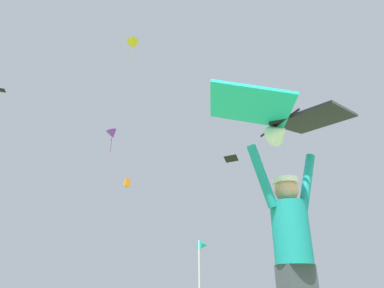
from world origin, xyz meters
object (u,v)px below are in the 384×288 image
(distant_kite_yellow_far_center, at_px, (133,45))
(marker_flag, at_px, (203,250))
(distant_kite_orange_overhead_distant, at_px, (127,183))
(kite_flyer_person, at_px, (293,251))
(held_stunt_kite, at_px, (283,118))
(distant_kite_purple_high_right, at_px, (112,134))
(distant_kite_black_low_left, at_px, (2,90))
(distant_kite_black_high_left, at_px, (231,158))

(distant_kite_yellow_far_center, height_order, marker_flag, distant_kite_yellow_far_center)
(distant_kite_orange_overhead_distant, relative_size, marker_flag, 0.45)
(distant_kite_orange_overhead_distant, bearing_deg, marker_flag, -107.68)
(kite_flyer_person, xyz_separation_m, held_stunt_kite, (-0.02, -0.07, 1.32))
(distant_kite_purple_high_right, relative_size, marker_flag, 1.51)
(distant_kite_black_low_left, bearing_deg, marker_flag, -77.57)
(distant_kite_orange_overhead_distant, bearing_deg, held_stunt_kite, -110.05)
(distant_kite_orange_overhead_distant, distance_m, marker_flag, 23.13)
(distant_kite_yellow_far_center, distance_m, distant_kite_black_low_left, 17.33)
(held_stunt_kite, height_order, distant_kite_yellow_far_center, distant_kite_yellow_far_center)
(kite_flyer_person, distance_m, distant_kite_black_low_left, 32.13)
(distant_kite_black_high_left, distance_m, marker_flag, 13.82)
(kite_flyer_person, bearing_deg, distant_kite_black_low_left, 94.22)
(distant_kite_orange_overhead_distant, xyz_separation_m, distant_kite_purple_high_right, (-0.47, 4.03, 6.42))
(distant_kite_black_high_left, bearing_deg, distant_kite_black_low_left, 133.28)
(distant_kite_black_low_left, height_order, marker_flag, distant_kite_black_low_left)
(distant_kite_yellow_far_center, xyz_separation_m, marker_flag, (-0.18, -6.48, -11.33))
(kite_flyer_person, height_order, distant_kite_yellow_far_center, distant_kite_yellow_far_center)
(distant_kite_purple_high_right, bearing_deg, distant_kite_black_low_left, -169.47)
(distant_kite_purple_high_right, height_order, distant_kite_black_low_left, distant_kite_purple_high_right)
(held_stunt_kite, height_order, distant_kite_purple_high_right, distant_kite_purple_high_right)
(kite_flyer_person, bearing_deg, distant_kite_purple_high_right, 73.27)
(held_stunt_kite, distance_m, distant_kite_yellow_far_center, 16.28)
(held_stunt_kite, bearing_deg, kite_flyer_person, 77.37)
(distant_kite_orange_overhead_distant, xyz_separation_m, marker_flag, (-6.58, -20.64, -8.12))
(distant_kite_black_low_left, bearing_deg, kite_flyer_person, -85.78)
(held_stunt_kite, bearing_deg, distant_kite_black_low_left, 94.18)
(distant_kite_orange_overhead_distant, height_order, distant_kite_purple_high_right, distant_kite_purple_high_right)
(kite_flyer_person, distance_m, held_stunt_kite, 1.32)
(distant_kite_yellow_far_center, xyz_separation_m, distant_kite_purple_high_right, (5.92, 18.18, 3.21))
(distant_kite_black_high_left, bearing_deg, kite_flyer_person, -130.03)
(distant_kite_black_low_left, distance_m, marker_flag, 27.62)
(marker_flag, bearing_deg, distant_kite_yellow_far_center, 88.39)
(held_stunt_kite, relative_size, distant_kite_black_low_left, 2.21)
(distant_kite_orange_overhead_distant, bearing_deg, distant_kite_purple_high_right, 96.70)
(distant_kite_orange_overhead_distant, height_order, distant_kite_black_high_left, distant_kite_orange_overhead_distant)
(kite_flyer_person, distance_m, marker_flag, 6.13)
(distant_kite_black_high_left, height_order, marker_flag, distant_kite_black_high_left)
(held_stunt_kite, xyz_separation_m, distant_kite_black_low_left, (-2.05, 28.03, 14.39))
(kite_flyer_person, distance_m, distant_kite_yellow_far_center, 17.12)
(distant_kite_purple_high_right, bearing_deg, held_stunt_kite, -106.72)
(kite_flyer_person, bearing_deg, distant_kite_yellow_far_center, 75.31)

